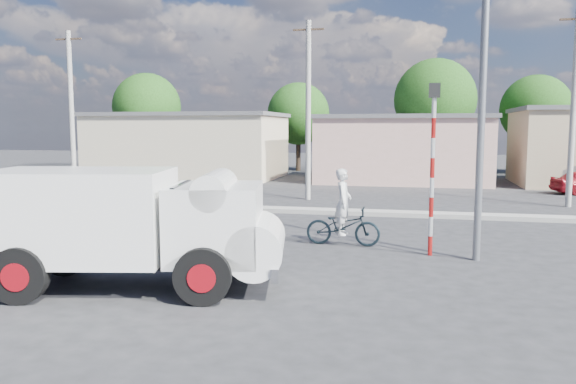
% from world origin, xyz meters
% --- Properties ---
extents(ground_plane, '(120.00, 120.00, 0.00)m').
position_xyz_m(ground_plane, '(0.00, 0.00, 0.00)').
color(ground_plane, '#29292C').
rests_on(ground_plane, ground).
extents(median, '(40.00, 0.80, 0.16)m').
position_xyz_m(median, '(0.00, 8.00, 0.08)').
color(median, '#99968E').
rests_on(median, ground).
extents(truck, '(6.16, 3.27, 2.42)m').
position_xyz_m(truck, '(-2.67, -2.91, 1.34)').
color(truck, black).
rests_on(truck, ground).
extents(bicycle, '(2.07, 0.75, 1.08)m').
position_xyz_m(bicycle, '(0.86, 2.25, 0.54)').
color(bicycle, black).
rests_on(bicycle, ground).
extents(cyclist, '(0.45, 0.68, 1.84)m').
position_xyz_m(cyclist, '(0.86, 2.25, 0.92)').
color(cyclist, white).
rests_on(cyclist, ground).
extents(traffic_pole, '(0.28, 0.18, 4.36)m').
position_xyz_m(traffic_pole, '(3.20, 1.50, 2.59)').
color(traffic_pole, red).
rests_on(traffic_pole, ground).
extents(streetlight, '(2.34, 0.22, 9.00)m').
position_xyz_m(streetlight, '(4.14, 1.20, 4.96)').
color(streetlight, slate).
rests_on(streetlight, ground).
extents(building_row, '(37.80, 7.30, 4.44)m').
position_xyz_m(building_row, '(1.10, 22.00, 2.13)').
color(building_row, beige).
rests_on(building_row, ground).
extents(tree_row, '(51.24, 7.43, 8.42)m').
position_xyz_m(tree_row, '(7.45, 28.53, 4.96)').
color(tree_row, '#38281E').
rests_on(tree_row, ground).
extents(utility_poles, '(35.40, 0.24, 8.00)m').
position_xyz_m(utility_poles, '(3.25, 12.00, 4.07)').
color(utility_poles, '#99968E').
rests_on(utility_poles, ground).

